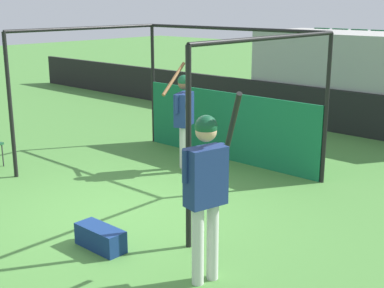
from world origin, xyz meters
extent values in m
plane|color=#477F38|center=(0.00, 0.00, 0.00)|extent=(60.00, 60.00, 0.00)
cube|color=black|center=(0.00, 6.59, 0.50)|extent=(24.00, 0.12, 1.00)
cube|color=#9E9E99|center=(0.00, 7.85, 1.13)|extent=(5.40, 2.40, 2.25)
cube|color=#195B33|center=(-1.93, 7.05, 1.05)|extent=(0.45, 0.40, 0.10)
cube|color=#195B33|center=(-1.93, 7.23, 1.28)|extent=(0.45, 0.06, 0.40)
cube|color=#195B33|center=(-1.38, 7.05, 1.05)|extent=(0.45, 0.40, 0.10)
cube|color=#195B33|center=(-1.38, 7.23, 1.28)|extent=(0.45, 0.06, 0.40)
cube|color=#195B33|center=(-0.83, 7.05, 1.05)|extent=(0.45, 0.40, 0.10)
cube|color=#195B33|center=(-0.83, 7.23, 1.28)|extent=(0.45, 0.06, 0.40)
cube|color=#195B33|center=(-0.28, 7.05, 1.05)|extent=(0.45, 0.40, 0.10)
cube|color=#195B33|center=(-0.28, 7.23, 1.28)|extent=(0.45, 0.06, 0.40)
cube|color=#195B33|center=(0.27, 7.05, 1.05)|extent=(0.45, 0.40, 0.10)
cube|color=#195B33|center=(0.27, 7.23, 1.28)|extent=(0.45, 0.06, 0.40)
cube|color=#195B33|center=(-1.93, 7.85, 1.45)|extent=(0.45, 0.40, 0.10)
cube|color=#195B33|center=(-1.93, 8.03, 1.68)|extent=(0.45, 0.06, 0.40)
cube|color=#195B33|center=(-1.38, 7.85, 1.45)|extent=(0.45, 0.40, 0.10)
cube|color=#195B33|center=(-1.38, 8.03, 1.68)|extent=(0.45, 0.06, 0.40)
cube|color=#195B33|center=(-0.83, 7.85, 1.45)|extent=(0.45, 0.40, 0.10)
cube|color=#195B33|center=(-0.83, 8.03, 1.68)|extent=(0.45, 0.06, 0.40)
cube|color=#195B33|center=(-0.28, 7.85, 1.45)|extent=(0.45, 0.40, 0.10)
cube|color=#195B33|center=(-0.28, 8.03, 1.68)|extent=(0.45, 0.06, 0.40)
cube|color=#195B33|center=(0.27, 7.85, 1.45)|extent=(0.45, 0.40, 0.10)
cube|color=#195B33|center=(-1.93, 8.65, 1.85)|extent=(0.45, 0.40, 0.10)
cube|color=#195B33|center=(-1.93, 8.83, 2.08)|extent=(0.45, 0.06, 0.40)
cube|color=#195B33|center=(-1.38, 8.65, 1.85)|extent=(0.45, 0.40, 0.10)
cube|color=#195B33|center=(-1.38, 8.83, 2.08)|extent=(0.45, 0.06, 0.40)
cube|color=#195B33|center=(-0.83, 8.65, 1.85)|extent=(0.45, 0.40, 0.10)
cube|color=#195B33|center=(-0.83, 8.83, 2.08)|extent=(0.45, 0.06, 0.40)
cube|color=#195B33|center=(-0.28, 8.65, 1.85)|extent=(0.45, 0.40, 0.10)
cube|color=#195B33|center=(-0.28, 8.83, 2.08)|extent=(0.45, 0.06, 0.40)
cylinder|color=black|center=(-2.73, -0.23, 1.25)|extent=(0.07, 0.07, 2.50)
cylinder|color=black|center=(1.40, -0.23, 1.25)|extent=(0.07, 0.07, 2.50)
cylinder|color=black|center=(-2.73, 3.13, 1.25)|extent=(0.07, 0.07, 2.50)
cylinder|color=black|center=(1.40, 3.13, 1.25)|extent=(0.07, 0.07, 2.50)
cylinder|color=black|center=(-2.73, 1.45, 2.50)|extent=(0.06, 3.35, 0.06)
cylinder|color=black|center=(1.40, 1.45, 2.50)|extent=(0.06, 3.35, 0.06)
cylinder|color=black|center=(-0.67, 3.13, 2.50)|extent=(4.13, 0.06, 0.06)
cube|color=#14663D|center=(-0.67, 3.11, 0.66)|extent=(4.06, 0.03, 1.32)
cylinder|color=silver|center=(-0.73, 1.99, 0.42)|extent=(0.17, 0.17, 0.83)
cylinder|color=silver|center=(-0.92, 2.13, 0.42)|extent=(0.17, 0.17, 0.83)
cube|color=navy|center=(-0.82, 2.06, 1.13)|extent=(0.37, 0.51, 0.59)
sphere|color=brown|center=(-0.82, 2.06, 1.59)|extent=(0.21, 0.21, 0.21)
sphere|color=#144C2D|center=(-0.82, 2.06, 1.63)|extent=(0.22, 0.22, 0.22)
cylinder|color=navy|center=(-0.77, 1.82, 1.26)|extent=(0.09, 0.09, 0.32)
cylinder|color=navy|center=(-0.95, 2.27, 1.26)|extent=(0.09, 0.09, 0.32)
cylinder|color=brown|center=(-1.20, 2.20, 1.62)|extent=(0.21, 0.74, 0.55)
sphere|color=brown|center=(-0.85, 2.27, 1.37)|extent=(0.08, 0.08, 0.08)
cylinder|color=silver|center=(2.09, -0.83, 0.45)|extent=(0.16, 0.16, 0.89)
cylinder|color=silver|center=(2.13, -0.64, 0.45)|extent=(0.16, 0.16, 0.89)
cube|color=navy|center=(2.11, -0.74, 1.21)|extent=(0.31, 0.48, 0.63)
sphere|color=tan|center=(2.11, -0.74, 1.70)|extent=(0.22, 0.22, 0.22)
sphere|color=#144C2D|center=(2.11, -0.74, 1.75)|extent=(0.23, 0.23, 0.23)
cylinder|color=navy|center=(2.02, -0.95, 1.35)|extent=(0.08, 0.08, 0.35)
cylinder|color=navy|center=(2.12, -0.50, 1.35)|extent=(0.08, 0.08, 0.35)
cylinder|color=black|center=(2.19, -0.40, 1.75)|extent=(0.46, 0.37, 0.72)
sphere|color=black|center=(2.04, -0.59, 1.41)|extent=(0.08, 0.08, 0.08)
cylinder|color=#333333|center=(-3.47, -0.07, 0.22)|extent=(0.02, 0.02, 0.44)
cube|color=navy|center=(0.62, -1.00, 0.14)|extent=(0.70, 0.28, 0.28)
sphere|color=white|center=(1.24, 0.20, 0.04)|extent=(0.07, 0.07, 0.07)
camera|label=1|loc=(5.58, -4.76, 2.98)|focal=50.00mm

